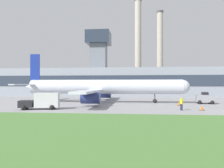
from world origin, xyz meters
TOP-DOWN VIEW (x-y plane):
  - ground_plane at (0.00, 0.00)m, footprint 400.00×400.00m
  - terminal_building at (-0.24, 26.42)m, footprint 84.78×15.91m
  - smokestack_left at (8.68, 51.87)m, footprint 3.22×3.22m
  - smokestack_right at (18.20, 52.99)m, footprint 2.99×2.99m
  - airplane at (0.78, -1.08)m, footprint 33.01×30.29m
  - pushback_tug at (20.29, -1.78)m, footprint 3.27×2.87m
  - fuel_truck at (-5.88, -13.83)m, footprint 5.76×3.20m
  - ground_crew_person at (13.72, -13.06)m, footprint 0.57×0.57m
  - traffic_cone_near_nose at (14.79, -5.69)m, footprint 0.63×0.63m
  - traffic_cone_wingtip at (16.55, -12.65)m, footprint 0.63×0.63m

SIDE VIEW (x-z plane):
  - ground_plane at x=0.00m, z-range 0.00..0.00m
  - traffic_cone_near_nose at x=14.79m, z-range -0.03..0.67m
  - traffic_cone_wingtip at x=16.55m, z-range -0.03..0.67m
  - ground_crew_person at x=13.72m, z-range 0.02..1.85m
  - pushback_tug at x=20.29m, z-range -0.11..2.06m
  - fuel_truck at x=-5.88m, z-range -0.03..2.33m
  - airplane at x=0.78m, z-range -1.92..7.90m
  - terminal_building at x=-0.24m, z-range -5.71..15.12m
  - smokestack_right at x=18.20m, z-range 0.12..36.00m
  - smokestack_left at x=8.68m, z-range 0.13..41.19m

